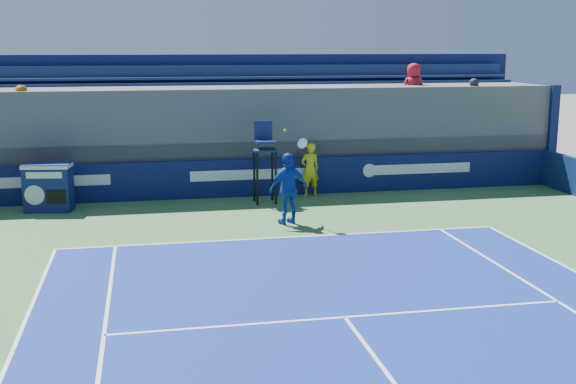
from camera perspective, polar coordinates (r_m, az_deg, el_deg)
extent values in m
imported|color=yellow|center=(22.81, 1.75, 1.78)|extent=(0.68, 0.50, 1.69)
cube|color=white|center=(17.97, -0.24, -3.61)|extent=(10.97, 0.07, 0.00)
cube|color=white|center=(12.89, 4.51, -9.83)|extent=(8.23, 0.07, 0.00)
cube|color=#0C1346|center=(22.86, -2.75, 1.14)|extent=(20.40, 0.20, 1.20)
cube|color=white|center=(22.65, -17.90, 0.81)|extent=(3.20, 0.01, 0.32)
cube|color=white|center=(22.74, -2.71, 1.39)|extent=(4.00, 0.01, 0.32)
cube|color=white|center=(24.16, 10.30, 1.82)|extent=(3.60, 0.01, 0.32)
cylinder|color=white|center=(23.59, 6.45, 1.70)|extent=(0.44, 0.01, 0.44)
cube|color=#101A50|center=(21.85, -18.41, 0.34)|extent=(1.39, 0.89, 1.40)
cube|color=silver|center=(21.75, -18.51, 1.97)|extent=(1.41, 0.91, 0.10)
cylinder|color=silver|center=(21.63, -19.40, -0.24)|extent=(0.56, 0.10, 0.56)
cube|color=black|center=(21.47, -17.86, -0.36)|extent=(0.55, 0.10, 0.40)
cube|color=silver|center=(21.44, -18.73, 1.26)|extent=(0.99, 0.16, 0.18)
cylinder|color=black|center=(21.50, -2.44, 1.02)|extent=(0.07, 0.07, 1.60)
cylinder|color=black|center=(21.59, -0.98, 1.08)|extent=(0.07, 0.07, 1.60)
cylinder|color=black|center=(22.04, -2.68, 1.28)|extent=(0.07, 0.07, 1.60)
cylinder|color=black|center=(22.14, -1.25, 1.34)|extent=(0.07, 0.07, 1.60)
cube|color=#0E1C47|center=(21.68, -1.85, 3.34)|extent=(0.71, 0.71, 0.06)
cube|color=navy|center=(21.55, -1.81, 3.96)|extent=(0.55, 0.46, 0.08)
cube|color=#141C4B|center=(21.87, -1.98, 4.86)|extent=(0.55, 0.07, 0.60)
imported|color=#133E9B|center=(19.15, 0.04, 0.26)|extent=(1.21, 0.79, 1.92)
cylinder|color=black|center=(19.13, 1.06, 2.46)|extent=(0.07, 0.16, 0.39)
torus|color=silver|center=(18.99, 1.15, 3.86)|extent=(0.31, 0.18, 0.29)
cylinder|color=white|center=(18.99, 1.15, 3.86)|extent=(0.26, 0.14, 0.24)
sphere|color=#E3FA37|center=(18.76, -0.25, 4.91)|extent=(0.07, 0.07, 0.07)
cube|color=#535358|center=(24.56, -3.44, 4.42)|extent=(20.40, 3.60, 3.38)
cube|color=#535358|center=(23.26, -2.97, 3.50)|extent=(20.40, 0.90, 0.55)
cube|color=navy|center=(23.10, -2.95, 4.63)|extent=(20.00, 0.45, 0.08)
cube|color=navy|center=(23.32, -3.05, 5.19)|extent=(20.00, 0.06, 0.45)
cube|color=#535358|center=(24.08, -3.30, 5.09)|extent=(20.40, 0.90, 0.55)
cube|color=navy|center=(23.93, -3.28, 6.19)|extent=(20.00, 0.45, 0.08)
cube|color=navy|center=(24.16, -3.37, 6.72)|extent=(20.00, 0.06, 0.45)
cube|color=#535358|center=(24.91, -3.61, 6.57)|extent=(20.40, 0.90, 0.55)
cube|color=navy|center=(24.77, -3.59, 7.64)|extent=(20.00, 0.45, 0.08)
cube|color=navy|center=(25.01, -3.68, 8.14)|extent=(20.00, 0.06, 0.45)
cube|color=#535358|center=(25.76, -3.90, 7.95)|extent=(20.40, 0.90, 0.55)
cube|color=navy|center=(25.64, -3.88, 9.00)|extent=(20.00, 0.45, 0.08)
cube|color=navy|center=(25.88, -3.96, 9.46)|extent=(20.00, 0.06, 0.45)
cube|color=#0C1647|center=(26.42, -4.04, 6.03)|extent=(20.80, 0.30, 4.40)
cube|color=#0C1647|center=(27.91, 18.18, 4.74)|extent=(0.30, 3.90, 3.40)
imported|color=gold|center=(23.12, -20.31, 5.71)|extent=(0.98, 0.83, 1.78)
imported|color=white|center=(22.94, -5.97, 6.08)|extent=(1.10, 0.74, 1.59)
imported|color=#17807A|center=(23.45, 1.80, 6.14)|extent=(0.92, 0.49, 1.50)
imported|color=#A3171F|center=(25.39, 9.87, 7.98)|extent=(0.93, 0.65, 1.81)
imported|color=black|center=(25.30, 14.33, 6.60)|extent=(0.77, 0.61, 1.86)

